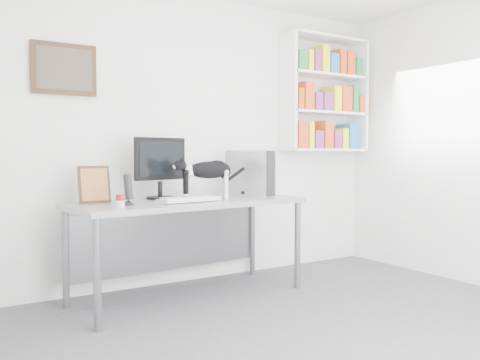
# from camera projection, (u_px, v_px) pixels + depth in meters

# --- Properties ---
(room) EXTENTS (4.01, 4.01, 2.70)m
(room) POSITION_uv_depth(u_px,v_px,m) (353.00, 131.00, 3.19)
(room) COLOR #5B5B61
(room) RESTS_ON ground
(bookshelf) EXTENTS (1.03, 0.28, 1.24)m
(bookshelf) POSITION_uv_depth(u_px,v_px,m) (325.00, 94.00, 5.47)
(bookshelf) COLOR white
(bookshelf) RESTS_ON room
(wall_art) EXTENTS (0.52, 0.04, 0.42)m
(wall_art) POSITION_uv_depth(u_px,v_px,m) (64.00, 69.00, 4.14)
(wall_art) COLOR #412614
(wall_art) RESTS_ON room
(desk) EXTENTS (2.03, 0.93, 0.82)m
(desk) POSITION_uv_depth(u_px,v_px,m) (190.00, 249.00, 4.26)
(desk) COLOR gray
(desk) RESTS_ON room
(monitor) EXTENTS (0.54, 0.35, 0.54)m
(monitor) POSITION_uv_depth(u_px,v_px,m) (160.00, 168.00, 4.33)
(monitor) COLOR black
(monitor) RESTS_ON desk
(keyboard) EXTENTS (0.52, 0.24, 0.04)m
(keyboard) POSITION_uv_depth(u_px,v_px,m) (189.00, 199.00, 4.10)
(keyboard) COLOR silver
(keyboard) RESTS_ON desk
(pc_tower) EXTENTS (0.37, 0.46, 0.42)m
(pc_tower) POSITION_uv_depth(u_px,v_px,m) (250.00, 173.00, 4.66)
(pc_tower) COLOR #BABABF
(pc_tower) RESTS_ON desk
(speaker) EXTENTS (0.13, 0.13, 0.24)m
(speaker) POSITION_uv_depth(u_px,v_px,m) (128.00, 189.00, 3.83)
(speaker) COLOR black
(speaker) RESTS_ON desk
(leaning_print) EXTENTS (0.25, 0.11, 0.30)m
(leaning_print) POSITION_uv_depth(u_px,v_px,m) (94.00, 184.00, 4.00)
(leaning_print) COLOR #412614
(leaning_print) RESTS_ON desk
(soup_can) EXTENTS (0.08, 0.08, 0.09)m
(soup_can) POSITION_uv_depth(u_px,v_px,m) (120.00, 201.00, 3.70)
(soup_can) COLOR #A1100D
(soup_can) RESTS_ON desk
(cat) EXTENTS (0.57, 0.30, 0.34)m
(cat) POSITION_uv_depth(u_px,v_px,m) (207.00, 180.00, 4.27)
(cat) COLOR black
(cat) RESTS_ON desk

